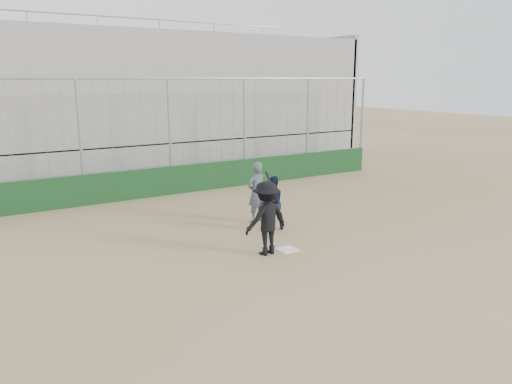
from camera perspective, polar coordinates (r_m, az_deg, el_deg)
ground at (r=11.99m, az=3.58°, el=-6.63°), size 90.00×90.00×0.00m
home_plate at (r=11.98m, az=3.58°, el=-6.58°), size 0.44×0.44×0.02m
backstop at (r=17.73m, az=-9.68°, el=2.81°), size 18.10×0.25×4.04m
bleachers at (r=22.15m, az=-14.88°, el=9.66°), size 20.25×6.70×6.98m
batter_at_plate at (r=11.47m, az=1.20°, el=-2.98°), size 1.17×0.81×1.88m
catcher_crouched at (r=13.32m, az=1.89°, el=-2.33°), size 0.76×0.61×1.02m
umpire at (r=14.05m, az=0.05°, el=-0.38°), size 0.70×0.53×1.56m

